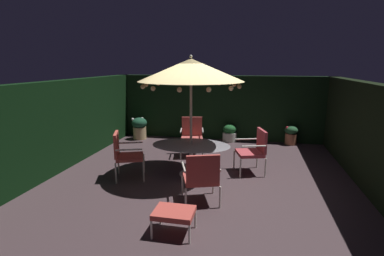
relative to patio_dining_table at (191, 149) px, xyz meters
name	(u,v)px	position (x,y,z in m)	size (l,w,h in m)	color
ground_plane	(201,178)	(0.27, -0.17, -0.61)	(7.15, 7.60, 0.02)	#463539
hedge_backdrop_rear	(221,108)	(0.27, 3.48, 0.46)	(7.15, 0.30, 2.11)	black
hedge_backdrop_left	(60,125)	(-3.16, -0.17, 0.46)	(0.30, 7.60, 2.11)	black
hedge_backdrop_right	(377,140)	(3.69, -0.17, 0.46)	(0.30, 7.60, 2.11)	black
patio_dining_table	(191,149)	(0.00, 0.00, 0.00)	(1.78, 1.22, 0.72)	silver
patio_umbrella	(191,70)	(0.00, 0.00, 1.76)	(2.29, 2.29, 2.68)	silver
patio_chair_north	(125,152)	(-1.38, -0.51, 0.00)	(0.78, 0.77, 1.05)	silver
patio_chair_northeast	(201,176)	(0.49, -1.39, -0.05)	(0.81, 0.81, 0.98)	beige
patio_chair_east	(254,148)	(1.40, 0.43, -0.01)	(0.76, 0.79, 1.02)	silver
patio_chair_southeast	(192,134)	(-0.29, 1.44, 0.00)	(0.73, 0.72, 1.05)	silver
ottoman_footrest	(174,213)	(0.26, -2.40, -0.28)	(0.60, 0.46, 0.38)	silver
potted_plant_front_corner	(230,133)	(0.61, 3.16, -0.32)	(0.46, 0.46, 0.56)	beige
potted_plant_left_far	(291,134)	(2.53, 3.16, -0.27)	(0.40, 0.40, 0.60)	#B16B49
potted_plant_right_far	(140,127)	(-2.39, 2.84, -0.21)	(0.51, 0.51, 0.73)	tan
potted_plant_back_right	(191,133)	(-0.64, 2.98, -0.34)	(0.34, 0.34, 0.53)	silver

